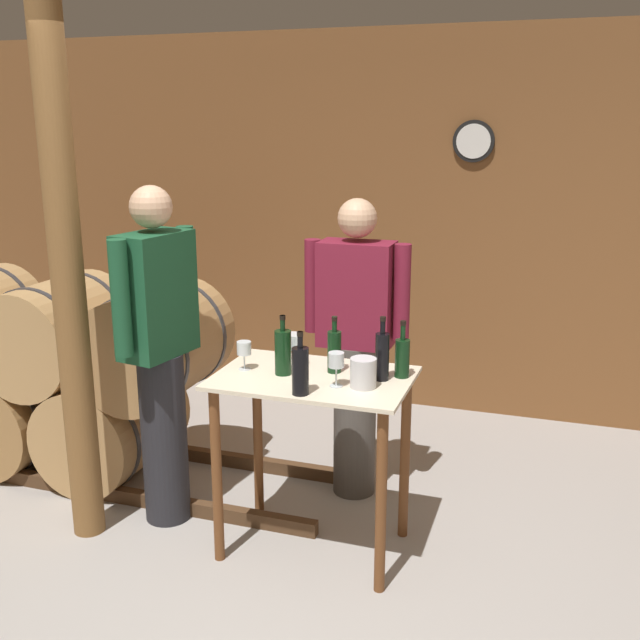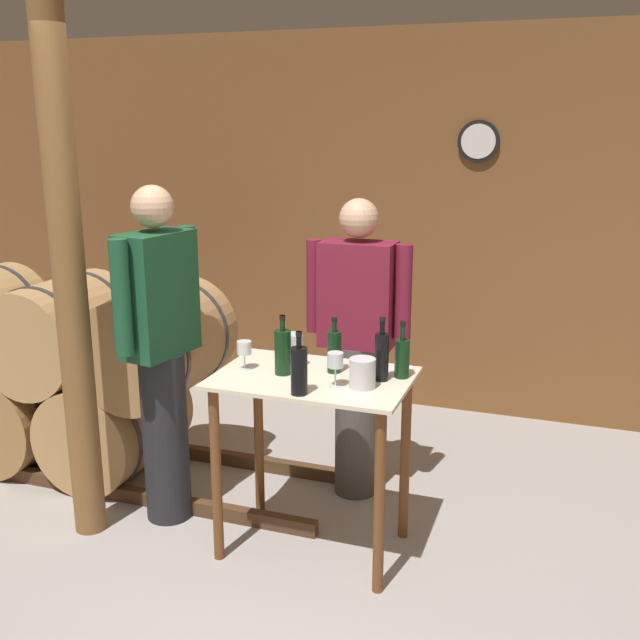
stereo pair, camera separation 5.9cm
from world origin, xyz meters
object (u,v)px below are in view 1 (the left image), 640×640
wine_bottle_far_right (402,356)px  person_host (159,350)px  person_visitor_with_scarf (356,343)px  wine_glass_near_right (297,344)px  wine_bottle_center (334,350)px  ice_bucket (363,373)px  wine_bottle_left (300,370)px  wooden_post (68,278)px  wine_glass_far_side (336,361)px  wine_glass_near_left (244,349)px  wine_glass_near_center (293,340)px  wine_bottle_far_left (283,351)px  wine_bottle_right (382,355)px

wine_bottle_far_right → person_host: bearing=-175.7°
wine_bottle_far_right → person_visitor_with_scarf: person_visitor_with_scarf is taller
wine_glass_near_right → person_host: person_host is taller
wine_bottle_center → ice_bucket: (0.19, -0.16, -0.04)m
wine_bottle_left → wine_glass_near_right: wine_bottle_left is taller
wooden_post → wine_bottle_far_right: size_ratio=9.85×
wine_glass_near_right → ice_bucket: (0.39, -0.18, -0.05)m
wine_glass_far_side → wine_bottle_far_right: bearing=41.4°
wine_bottle_center → person_visitor_with_scarf: bearing=94.9°
wine_bottle_center → person_host: bearing=-176.4°
ice_bucket → wine_glass_near_left: bearing=174.5°
wooden_post → wine_glass_far_side: (1.31, 0.12, -0.32)m
wine_glass_near_left → wine_glass_near_center: same height
wine_glass_near_center → wine_bottle_center: bearing=-23.9°
wine_glass_near_left → ice_bucket: 0.62m
ice_bucket → person_host: person_host is taller
person_visitor_with_scarf → wine_glass_near_center: bearing=-115.2°
wine_glass_near_left → person_visitor_with_scarf: person_visitor_with_scarf is taller
wine_bottle_far_left → wine_bottle_left: 0.28m
wine_bottle_left → wine_glass_near_right: bearing=112.7°
wine_glass_far_side → wine_bottle_far_left: bearing=163.9°
wine_glass_near_right → wine_bottle_far_left: bearing=-100.6°
wooden_post → wine_bottle_left: (1.19, -0.02, -0.33)m
wine_glass_near_left → person_host: size_ratio=0.08×
wooden_post → wine_glass_near_right: wooden_post is taller
wooden_post → wine_bottle_far_right: (1.57, 0.35, -0.34)m
wine_bottle_right → ice_bucket: wine_bottle_right is taller
wine_bottle_right → person_host: 1.17m
wooden_post → wine_bottle_center: 1.32m
person_host → person_visitor_with_scarf: person_host is taller
wine_bottle_far_right → wine_glass_near_right: (-0.52, -0.02, 0.01)m
wine_bottle_center → wine_glass_far_side: 0.20m
wine_bottle_right → wine_glass_near_left: size_ratio=2.16×
wine_bottle_center → person_host: (-0.92, -0.06, -0.07)m
wine_bottle_far_left → wine_bottle_left: wine_bottle_far_left is taller
wine_bottle_right → ice_bucket: size_ratio=2.22×
wooden_post → wine_bottle_far_left: (1.02, 0.21, -0.33)m
wooden_post → wine_bottle_left: bearing=-1.0°
wine_bottle_center → wine_bottle_right: 0.25m
person_visitor_with_scarf → wine_bottle_center: bearing=-85.1°
wine_bottle_center → wine_glass_near_right: size_ratio=1.72×
wine_bottle_left → wine_bottle_far_right: 0.53m
wooden_post → wine_bottle_right: wooden_post is taller
wine_glass_near_left → wine_glass_near_center: 0.28m
person_host → wine_bottle_center: bearing=3.6°
wine_glass_near_left → person_host: 0.50m
wine_bottle_left → wine_glass_near_center: 0.49m
wine_bottle_left → person_visitor_with_scarf: bearing=89.6°
wine_bottle_left → person_visitor_with_scarf: person_visitor_with_scarf is taller
person_host → wine_bottle_left: bearing=-17.6°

